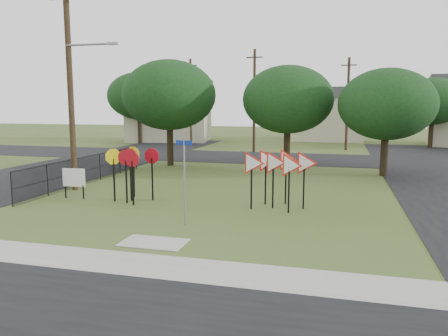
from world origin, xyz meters
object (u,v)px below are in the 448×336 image
(yield_sign_cluster, at_px, (278,165))
(info_board, at_px, (74,178))
(street_name_sign, at_px, (184,177))
(stop_sign_cluster, at_px, (131,162))

(yield_sign_cluster, height_order, info_board, yield_sign_cluster)
(street_name_sign, distance_m, yield_sign_cluster, 4.44)
(yield_sign_cluster, bearing_deg, info_board, -176.59)
(street_name_sign, bearing_deg, info_board, 155.32)
(stop_sign_cluster, distance_m, yield_sign_cluster, 6.36)
(info_board, bearing_deg, street_name_sign, -24.68)
(yield_sign_cluster, distance_m, info_board, 9.19)
(yield_sign_cluster, relative_size, info_board, 2.26)
(street_name_sign, xyz_separation_m, info_board, (-6.36, 2.92, -0.80))
(stop_sign_cluster, relative_size, yield_sign_cluster, 0.76)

